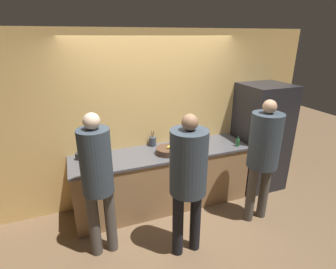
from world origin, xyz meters
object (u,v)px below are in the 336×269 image
at_px(utensil_crock, 153,141).
at_px(cup_black, 79,156).
at_px(person_left, 97,175).
at_px(person_center, 188,172).
at_px(bottle_green, 238,142).
at_px(person_right, 264,150).
at_px(refrigerator, 261,137).
at_px(fruit_bowl, 168,151).
at_px(bottle_clear, 95,156).

height_order(utensil_crock, cup_black, utensil_crock).
relative_size(person_left, person_center, 1.01).
bearing_deg(utensil_crock, person_center, -89.64).
distance_m(bottle_green, cup_black, 2.34).
height_order(person_left, person_center, person_left).
relative_size(person_right, bottle_green, 10.80).
bearing_deg(refrigerator, cup_black, 176.38).
bearing_deg(person_right, fruit_bowl, 146.87).
height_order(person_left, bottle_clear, person_left).
bearing_deg(cup_black, refrigerator, -3.62).
height_order(person_center, bottle_clear, person_center).
xyz_separation_m(person_left, fruit_bowl, (1.05, 0.58, -0.11)).
distance_m(person_right, utensil_crock, 1.61).
xyz_separation_m(refrigerator, person_right, (-0.62, -0.78, 0.19)).
bearing_deg(fruit_bowl, person_right, -33.13).
relative_size(bottle_green, cup_black, 1.70).
bearing_deg(bottle_green, bottle_clear, 172.40).
height_order(refrigerator, bottle_green, refrigerator).
bearing_deg(bottle_green, person_center, -146.77).
bearing_deg(bottle_clear, person_center, -49.97).
xyz_separation_m(person_center, bottle_green, (1.21, 0.79, -0.12)).
distance_m(person_left, fruit_bowl, 1.20).
height_order(person_right, fruit_bowl, person_right).
bearing_deg(bottle_green, cup_black, 170.49).
xyz_separation_m(fruit_bowl, cup_black, (-1.21, 0.25, 0.00)).
height_order(person_center, bottle_green, person_center).
xyz_separation_m(person_center, fruit_bowl, (0.11, 0.92, -0.14)).
distance_m(utensil_crock, cup_black, 1.10).
distance_m(person_left, bottle_green, 2.20).
xyz_separation_m(person_left, cup_black, (-0.16, 0.83, -0.11)).
bearing_deg(person_right, bottle_clear, 157.68).
bearing_deg(person_right, person_center, -169.96).
relative_size(bottle_clear, cup_black, 1.61).
height_order(person_right, cup_black, person_right).
bearing_deg(bottle_green, refrigerator, 18.51).
bearing_deg(bottle_green, person_right, -91.16).
bearing_deg(person_center, bottle_green, 33.23).
distance_m(person_left, person_center, 1.00).
xyz_separation_m(person_right, utensil_crock, (-1.20, 1.06, -0.11)).
distance_m(refrigerator, person_right, 1.01).
bearing_deg(fruit_bowl, person_left, -151.05).
xyz_separation_m(refrigerator, person_center, (-1.81, -0.99, 0.20)).
relative_size(refrigerator, person_left, 1.00).
distance_m(person_left, person_right, 2.14).
height_order(fruit_bowl, utensil_crock, utensil_crock).
relative_size(person_right, cup_black, 18.34).
height_order(person_right, bottle_green, person_right).
height_order(utensil_crock, bottle_green, utensil_crock).
xyz_separation_m(utensil_crock, cup_black, (-1.09, -0.10, -0.03)).
bearing_deg(person_left, person_center, -20.19).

